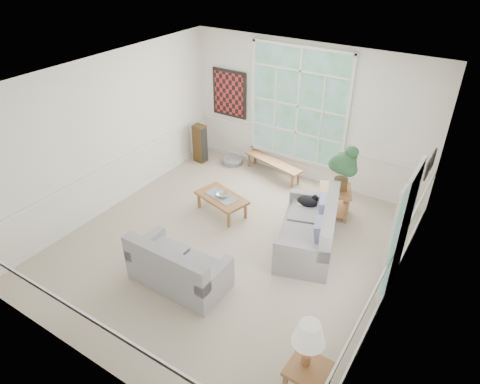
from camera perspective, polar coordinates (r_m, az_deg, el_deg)
name	(u,v)px	position (r m, az deg, el deg)	size (l,w,h in m)	color
floor	(229,245)	(7.79, -1.42, -7.05)	(5.50, 6.00, 0.01)	#AA9F8C
ceiling	(227,81)	(6.34, -1.79, 14.55)	(5.50, 6.00, 0.02)	white
wall_back	(307,114)	(9.34, 8.91, 10.24)	(5.50, 0.02, 3.00)	white
wall_front	(79,283)	(5.21, -20.68, -11.24)	(5.50, 0.02, 3.00)	white
wall_left	(109,134)	(8.63, -17.04, 7.35)	(0.02, 6.00, 3.00)	white
wall_right	(400,227)	(6.08, 20.54, -4.36)	(0.02, 6.00, 3.00)	white
window_back	(298,106)	(9.32, 7.75, 11.29)	(2.30, 0.08, 2.40)	white
entry_door	(402,230)	(6.83, 20.79, -4.75)	(0.08, 0.90, 2.10)	white
door_sidelight	(391,247)	(6.26, 19.52, -6.98)	(0.08, 0.26, 1.90)	white
wall_art	(229,94)	(10.14, -1.44, 12.98)	(0.90, 0.06, 1.10)	#5A181B
wall_frame_near	(427,169)	(7.56, 23.68, 2.82)	(0.04, 0.26, 0.32)	black
wall_frame_far	(432,159)	(7.92, 24.27, 3.99)	(0.04, 0.26, 0.32)	black
loveseat_right	(308,226)	(7.54, 9.03, -4.47)	(0.90, 1.74, 0.94)	gray
loveseat_front	(179,262)	(6.86, -8.14, -9.18)	(1.56, 0.81, 0.84)	gray
coffee_table	(222,205)	(8.49, -2.45, -1.68)	(1.04, 0.57, 0.39)	brown
pewter_bowl	(223,195)	(8.37, -2.33, -0.36)	(0.29, 0.29, 0.07)	#96969B
window_bench	(273,168)	(9.83, 4.38, 3.18)	(1.53, 0.30, 0.36)	brown
end_table	(334,202)	(8.58, 12.41, -1.31)	(0.60, 0.60, 0.60)	brown
houseplant	(343,168)	(8.23, 13.55, 3.11)	(0.53, 0.53, 0.90)	#254D2D
side_table	(307,381)	(5.68, 8.94, -23.60)	(0.49, 0.49, 0.50)	brown
table_lamp	(308,345)	(5.24, 9.02, -19.45)	(0.39, 0.39, 0.67)	white
pet_bed	(233,161)	(10.36, -0.98, 4.19)	(0.49, 0.49, 0.14)	gray
floor_speaker	(200,143)	(10.35, -5.37, 6.46)	(0.29, 0.23, 0.93)	#412A13
cat	(307,201)	(7.99, 8.95, -1.24)	(0.39, 0.27, 0.18)	black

